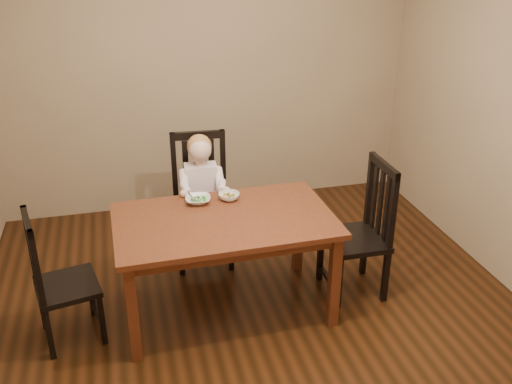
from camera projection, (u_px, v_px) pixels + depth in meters
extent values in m
cube|color=#3A1C0C|center=(257.00, 314.00, 4.19)|extent=(4.00, 4.00, 0.01)
cube|color=#957C5E|center=(205.00, 71.00, 5.38)|extent=(4.00, 0.01, 2.70)
cube|color=#957C5E|center=(407.00, 341.00, 1.86)|extent=(4.00, 0.01, 2.70)
cube|color=#491E11|center=(224.00, 221.00, 3.95)|extent=(1.53, 0.94, 0.04)
cube|color=#491E11|center=(224.00, 228.00, 3.97)|extent=(1.41, 0.81, 0.08)
cube|color=#491E11|center=(133.00, 314.00, 3.61)|extent=(0.07, 0.07, 0.72)
cube|color=#491E11|center=(334.00, 282.00, 3.93)|extent=(0.07, 0.07, 0.72)
cube|color=#491E11|center=(125.00, 253.00, 4.28)|extent=(0.07, 0.07, 0.72)
cube|color=#491E11|center=(298.00, 230.00, 4.61)|extent=(0.07, 0.07, 0.72)
cube|color=black|center=(203.00, 212.00, 4.69)|extent=(0.50, 0.48, 0.04)
cube|color=black|center=(225.00, 224.00, 4.99)|extent=(0.05, 0.05, 0.44)
cube|color=black|center=(178.00, 228.00, 4.93)|extent=(0.05, 0.05, 0.44)
cube|color=black|center=(231.00, 246.00, 4.65)|extent=(0.05, 0.05, 0.44)
cube|color=black|center=(181.00, 251.00, 4.58)|extent=(0.05, 0.05, 0.44)
cube|color=black|center=(223.00, 165.00, 4.76)|extent=(0.05, 0.05, 0.61)
cube|color=black|center=(174.00, 168.00, 4.69)|extent=(0.05, 0.05, 0.61)
cube|color=black|center=(197.00, 135.00, 4.61)|extent=(0.45, 0.07, 0.06)
cube|color=black|center=(212.00, 169.00, 4.75)|extent=(0.05, 0.02, 0.52)
cube|color=black|center=(199.00, 170.00, 4.74)|extent=(0.05, 0.02, 0.52)
cube|color=black|center=(186.00, 171.00, 4.72)|extent=(0.05, 0.02, 0.52)
cube|color=black|center=(67.00, 286.00, 3.80)|extent=(0.47, 0.49, 0.04)
cube|color=black|center=(42.00, 305.00, 3.97)|extent=(0.04, 0.04, 0.39)
cube|color=black|center=(49.00, 334.00, 3.68)|extent=(0.04, 0.04, 0.39)
cube|color=black|center=(91.00, 292.00, 4.11)|extent=(0.04, 0.04, 0.39)
cube|color=black|center=(102.00, 320.00, 3.81)|extent=(0.04, 0.04, 0.39)
cube|color=black|center=(30.00, 243.00, 3.76)|extent=(0.04, 0.04, 0.54)
cube|color=black|center=(37.00, 269.00, 3.47)|extent=(0.04, 0.04, 0.54)
cube|color=black|center=(27.00, 222.00, 3.51)|extent=(0.11, 0.39, 0.06)
cube|color=black|center=(32.00, 252.00, 3.70)|extent=(0.03, 0.05, 0.46)
cube|color=black|center=(34.00, 259.00, 3.63)|extent=(0.03, 0.05, 0.46)
cube|color=black|center=(36.00, 266.00, 3.55)|extent=(0.03, 0.05, 0.46)
cube|color=black|center=(354.00, 240.00, 4.29)|extent=(0.44, 0.46, 0.04)
cube|color=black|center=(385.00, 277.00, 4.25)|extent=(0.04, 0.04, 0.43)
cube|color=black|center=(364.00, 250.00, 4.60)|extent=(0.04, 0.04, 0.43)
cube|color=black|center=(339.00, 283.00, 4.17)|extent=(0.04, 0.04, 0.43)
cube|color=black|center=(320.00, 256.00, 4.52)|extent=(0.04, 0.04, 0.43)
cube|color=black|center=(393.00, 211.00, 4.02)|extent=(0.04, 0.04, 0.59)
cube|color=black|center=(370.00, 188.00, 4.37)|extent=(0.04, 0.04, 0.59)
cube|color=black|center=(384.00, 166.00, 4.09)|extent=(0.04, 0.44, 0.06)
cube|color=black|center=(387.00, 209.00, 4.12)|extent=(0.02, 0.05, 0.51)
cube|color=black|center=(380.00, 203.00, 4.21)|extent=(0.02, 0.05, 0.51)
cube|color=black|center=(374.00, 197.00, 4.30)|extent=(0.02, 0.05, 0.51)
imported|color=silver|center=(198.00, 200.00, 4.15)|extent=(0.20, 0.20, 0.04)
imported|color=silver|center=(229.00, 196.00, 4.20)|extent=(0.16, 0.16, 0.05)
cube|color=silver|center=(193.00, 198.00, 4.11)|extent=(0.07, 0.12, 0.05)
cube|color=silver|center=(193.00, 200.00, 4.12)|extent=(0.04, 0.04, 0.01)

